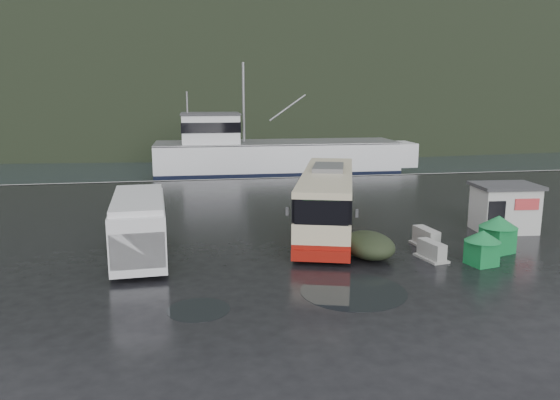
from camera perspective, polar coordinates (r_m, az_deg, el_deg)
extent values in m
plane|color=black|center=(23.07, 3.51, -5.59)|extent=(160.00, 160.00, 0.00)
cube|color=black|center=(131.74, -7.49, 8.40)|extent=(300.00, 180.00, 0.02)
cube|color=#999993|center=(42.32, -2.63, 2.25)|extent=(160.00, 0.60, 1.50)
ellipsoid|color=black|center=(271.97, -6.55, 9.94)|extent=(780.00, 540.00, 570.00)
cylinder|color=black|center=(19.02, 7.68, -9.43)|extent=(3.65, 3.65, 0.01)
cylinder|color=black|center=(17.57, -8.51, -11.26)|extent=(1.98, 1.98, 0.01)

